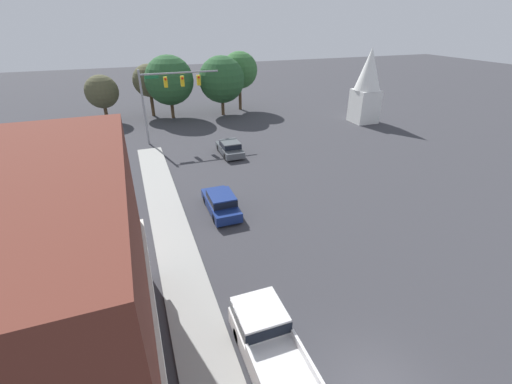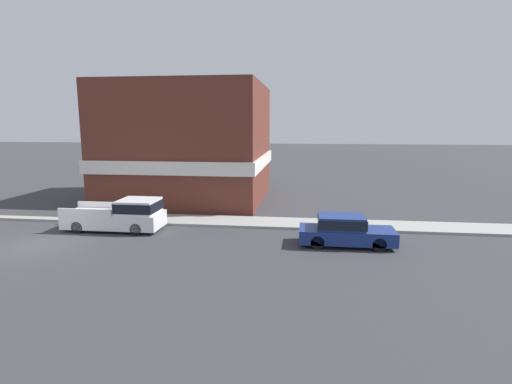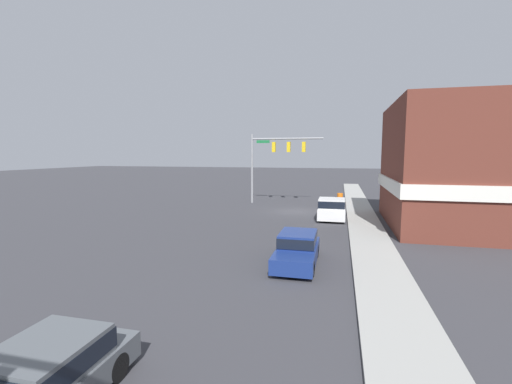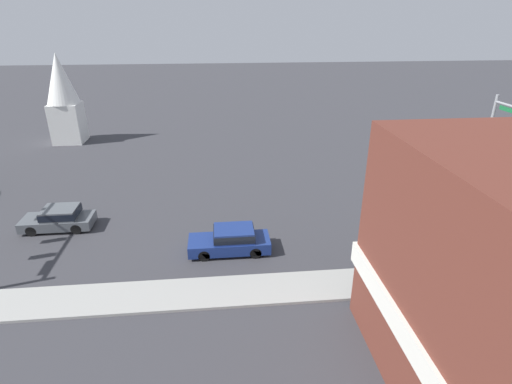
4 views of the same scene
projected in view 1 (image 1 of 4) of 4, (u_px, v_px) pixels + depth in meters
name	position (u px, v px, depth m)	size (l,w,h in m)	color
far_signal_assembly	(168.00, 88.00, 35.97)	(8.28, 0.49, 7.79)	gray
car_lead	(221.00, 202.00, 24.31)	(1.83, 4.63, 1.50)	black
car_oncoming	(230.00, 148.00, 34.48)	(1.86, 4.32, 1.44)	black
pickup_truck_parked	(268.00, 342.00, 13.75)	(2.08, 5.42, 1.78)	black
church_steeple	(367.00, 84.00, 43.42)	(3.28, 3.28, 9.23)	white
backdrop_tree_left_far	(102.00, 92.00, 43.85)	(4.18, 4.18, 6.02)	#4C3823
backdrop_tree_left_mid	(149.00, 81.00, 46.25)	(4.32, 4.32, 6.96)	#4C3823
backdrop_tree_center	(169.00, 80.00, 45.19)	(6.40, 6.40, 8.20)	#4C3823
backdrop_tree_right_mid	(222.00, 80.00, 46.69)	(6.23, 6.23, 7.96)	#4C3823
backdrop_tree_right_far	(240.00, 70.00, 49.14)	(5.14, 5.14, 8.22)	#4C3823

